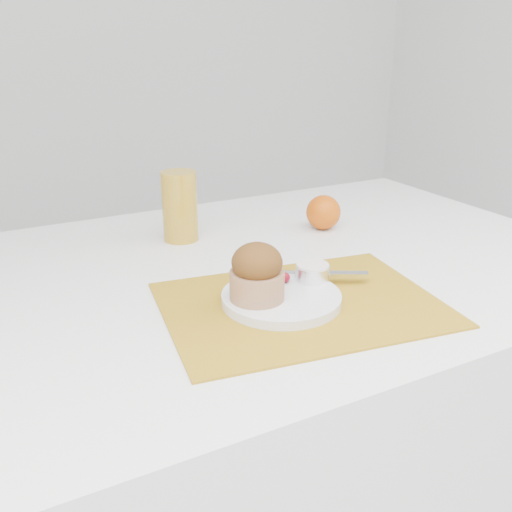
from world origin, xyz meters
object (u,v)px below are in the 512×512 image
juice_glass (180,206)px  plate (281,298)px  muffin (257,273)px  orange (323,212)px  table (264,437)px

juice_glass → plate: bearing=-85.3°
plate → muffin: bearing=175.2°
orange → juice_glass: 0.29m
juice_glass → muffin: size_ratio=1.34×
table → plate: size_ratio=6.75×
orange → juice_glass: (-0.28, 0.07, 0.03)m
table → juice_glass: 0.49m
table → orange: orange is taller
orange → muffin: size_ratio=0.70×
plate → muffin: (-0.04, 0.00, 0.05)m
table → plate: (-0.06, -0.15, 0.39)m
juice_glass → table: bearing=-65.2°
table → orange: size_ratio=17.02×
plate → muffin: size_ratio=1.76×
muffin → orange: bearing=41.8°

